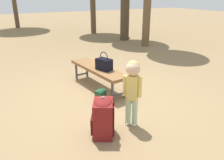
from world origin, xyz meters
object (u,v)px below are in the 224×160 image
at_px(child_standing, 132,83).
at_px(park_bench, 98,70).
at_px(backpack_large, 103,116).
at_px(backpack_small, 101,96).
at_px(handbag, 104,64).

bearing_deg(child_standing, park_bench, 174.48).
height_order(backpack_large, backpack_small, backpack_large).
height_order(park_bench, handbag, handbag).
distance_m(park_bench, child_standing, 1.56).
height_order(handbag, backpack_large, handbag).
height_order(park_bench, backpack_small, park_bench).
xyz_separation_m(child_standing, backpack_small, (-0.84, -0.12, -0.52)).
bearing_deg(backpack_large, park_bench, 157.89).
bearing_deg(park_bench, backpack_small, -21.09).
bearing_deg(child_standing, backpack_large, -84.93).
xyz_separation_m(handbag, backpack_small, (0.49, -0.31, -0.42)).
xyz_separation_m(backpack_large, backpack_small, (-0.88, 0.37, -0.15)).
xyz_separation_m(handbag, child_standing, (1.33, -0.19, 0.10)).
height_order(handbag, backpack_small, handbag).
bearing_deg(backpack_large, backpack_small, 157.10).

